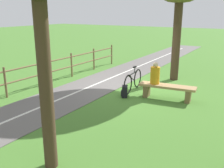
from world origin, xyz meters
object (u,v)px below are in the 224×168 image
at_px(bicycle, 133,81).
at_px(backpack, 125,91).
at_px(person_seated, 155,74).
at_px(bench, 167,89).

relative_size(bicycle, backpack, 4.40).
height_order(person_seated, bicycle, person_seated).
relative_size(bench, person_seated, 2.55).
distance_m(person_seated, bicycle, 1.15).
bearing_deg(bench, bicycle, -17.32).
distance_m(bicycle, backpack, 0.86).
bearing_deg(bicycle, person_seated, 66.80).
xyz_separation_m(bench, bicycle, (1.46, -0.26, 0.04)).
height_order(person_seated, backpack, person_seated).
bearing_deg(bench, backpack, 15.33).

